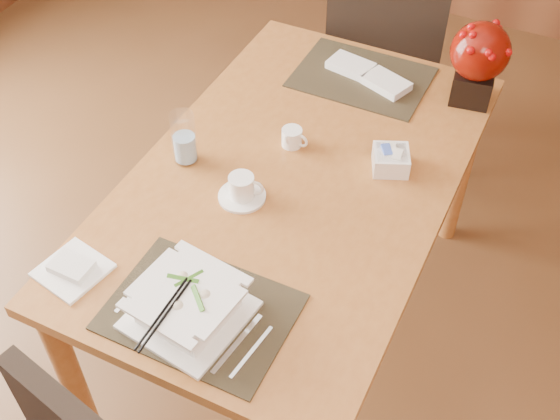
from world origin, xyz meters
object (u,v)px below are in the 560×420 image
at_px(berry_decor, 479,58).
at_px(sugar_caddy, 391,160).
at_px(bread_plate, 73,270).
at_px(far_chair, 383,56).
at_px(coffee_cup, 242,189).
at_px(creamer_jug, 292,137).
at_px(soup_setting, 188,305).
at_px(water_glass, 184,138).
at_px(dining_table, 294,199).

bearing_deg(berry_decor, sugar_caddy, -105.70).
distance_m(bread_plate, far_chair, 1.61).
relative_size(bread_plate, far_chair, 0.16).
bearing_deg(coffee_cup, creamer_jug, 83.77).
bearing_deg(coffee_cup, bread_plate, -121.62).
xyz_separation_m(soup_setting, bread_plate, (-0.35, -0.01, -0.05)).
xyz_separation_m(water_glass, creamer_jug, (0.26, 0.20, -0.06)).
height_order(soup_setting, far_chair, far_chair).
height_order(water_glass, creamer_jug, water_glass).
distance_m(soup_setting, berry_decor, 1.24).
height_order(sugar_caddy, berry_decor, berry_decor).
distance_m(water_glass, far_chair, 1.13).
height_order(water_glass, sugar_caddy, water_glass).
distance_m(dining_table, creamer_jug, 0.19).
height_order(dining_table, sugar_caddy, sugar_caddy).
xyz_separation_m(dining_table, water_glass, (-0.32, -0.08, 0.18)).
height_order(berry_decor, bread_plate, berry_decor).
relative_size(sugar_caddy, berry_decor, 0.37).
relative_size(coffee_cup, sugar_caddy, 1.33).
distance_m(water_glass, bread_plate, 0.51).
bearing_deg(bread_plate, coffee_cup, 58.38).
distance_m(dining_table, water_glass, 0.38).
bearing_deg(dining_table, sugar_caddy, 32.71).
xyz_separation_m(dining_table, berry_decor, (0.37, 0.60, 0.26)).
relative_size(creamer_jug, sugar_caddy, 0.79).
relative_size(coffee_cup, creamer_jug, 1.69).
xyz_separation_m(sugar_caddy, far_chair, (-0.30, 0.83, -0.22)).
bearing_deg(sugar_caddy, coffee_cup, -138.23).
height_order(dining_table, water_glass, water_glass).
relative_size(water_glass, creamer_jug, 2.08).
bearing_deg(soup_setting, coffee_cup, 108.60).
height_order(sugar_caddy, far_chair, far_chair).
height_order(sugar_caddy, bread_plate, sugar_caddy).
relative_size(water_glass, bread_plate, 1.06).
relative_size(soup_setting, sugar_caddy, 2.81).
bearing_deg(soup_setting, sugar_caddy, 78.33).
xyz_separation_m(coffee_cup, sugar_caddy, (0.34, 0.30, -0.00)).
bearing_deg(creamer_jug, coffee_cup, -88.01).
relative_size(creamer_jug, bread_plate, 0.51).
relative_size(soup_setting, bread_plate, 1.83).
bearing_deg(creamer_jug, water_glass, -133.61).
xyz_separation_m(bread_plate, far_chair, (0.31, 1.57, -0.20)).
xyz_separation_m(dining_table, creamer_jug, (-0.07, 0.12, 0.13)).
bearing_deg(creamer_jug, far_chair, 97.67).
xyz_separation_m(dining_table, coffee_cup, (-0.10, -0.15, 0.13)).
relative_size(berry_decor, far_chair, 0.28).
xyz_separation_m(coffee_cup, water_glass, (-0.23, 0.07, 0.05)).
distance_m(soup_setting, creamer_jug, 0.70).
bearing_deg(bread_plate, soup_setting, 1.19).
distance_m(dining_table, far_chair, 0.99).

